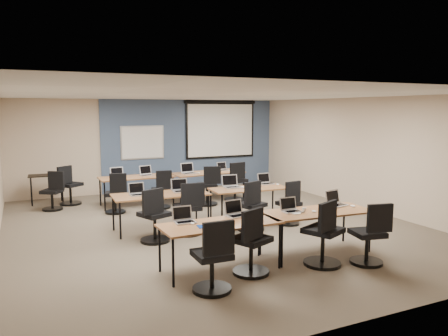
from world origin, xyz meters
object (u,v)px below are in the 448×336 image
task_chair_3 (370,239)px  laptop_9 (146,173)px  task_chair_1 (251,247)px  laptop_6 (231,184)px  projector_screen (221,126)px  laptop_1 (236,212)px  training_table_back_right (208,174)px  laptop_8 (118,175)px  training_table_back_left (137,178)px  training_table_mid_left (161,196)px  training_table_mid_right (249,190)px  laptop_0 (184,218)px  laptop_5 (181,188)px  utility_table (46,179)px  task_chair_11 (236,185)px  task_chair_2 (324,239)px  task_chair_8 (116,197)px  laptop_4 (137,192)px  laptop_10 (188,171)px  task_chair_0 (214,262)px  laptop_7 (266,181)px  whiteboard (143,143)px  task_chair_10 (208,189)px  task_chair_5 (189,213)px  task_chair_6 (251,210)px  spare_chair_a (69,189)px  task_chair_4 (154,220)px  task_chair_7 (290,207)px  laptop_11 (223,168)px  training_table_front_left (220,226)px  laptop_3 (336,202)px

task_chair_3 → laptop_9: size_ratio=3.03×
task_chair_1 → laptop_6: task_chair_1 is taller
task_chair_3 → projector_screen: bearing=95.1°
laptop_1 → training_table_back_right: bearing=64.1°
task_chair_1 → laptop_8: bearing=74.9°
training_table_back_left → task_chair_1: (0.36, -5.39, -0.26)m
training_table_mid_left → training_table_mid_right: bearing=-1.6°
laptop_0 → laptop_5: size_ratio=0.89×
utility_table → task_chair_11: bearing=-18.1°
task_chair_2 → task_chair_8: 5.33m
laptop_4 → laptop_10: 3.04m
task_chair_8 → training_table_mid_left: bearing=-58.0°
projector_screen → task_chair_1: projector_screen is taller
task_chair_0 → laptop_7: size_ratio=3.18×
laptop_5 → whiteboard: bearing=91.7°
task_chair_10 → task_chair_11: 0.87m
task_chair_3 → laptop_7: 3.48m
whiteboard → task_chair_8: 2.95m
task_chair_5 → laptop_1: bearing=-75.7°
training_table_back_left → task_chair_6: task_chair_6 is taller
laptop_5 → utility_table: size_ratio=0.40×
spare_chair_a → task_chair_4: bearing=-112.6°
training_table_mid_right → laptop_5: bearing=174.0°
task_chair_6 → laptop_9: size_ratio=3.12×
laptop_7 → utility_table: 5.66m
training_table_back_right → task_chair_3: task_chair_3 is taller
laptop_5 → task_chair_7: 2.31m
task_chair_5 → task_chair_3: bearing=-45.7°
training_table_back_right → task_chair_3: bearing=-90.3°
laptop_1 → utility_table: (-2.50, 5.89, -0.15)m
training_table_back_right → laptop_1: 4.91m
task_chair_0 → laptop_11: (2.82, 5.80, 0.37)m
laptop_9 → training_table_mid_left: bearing=-111.7°
laptop_1 → laptop_11: bearing=59.2°
projector_screen → task_chair_10: bearing=-120.7°
task_chair_6 → laptop_10: 3.30m
task_chair_7 → laptop_7: bearing=84.1°
task_chair_2 → task_chair_7: (0.88, 2.26, -0.05)m
whiteboard → task_chair_11: size_ratio=1.22×
projector_screen → task_chair_11: (-0.64, -2.34, -1.45)m
projector_screen → training_table_front_left: size_ratio=1.32×
laptop_3 → task_chair_10: bearing=88.5°
training_table_mid_right → laptop_11: laptop_11 is taller
task_chair_1 → utility_table: (-2.43, 6.55, 0.22)m
task_chair_0 → task_chair_6: bearing=53.3°
training_table_mid_right → laptop_7: size_ratio=5.30×
task_chair_1 → laptop_5: task_chair_1 is taller
whiteboard → laptop_1: whiteboard is taller
task_chair_0 → task_chair_4: (-0.09, 2.47, 0.01)m
laptop_0 → task_chair_11: 5.08m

